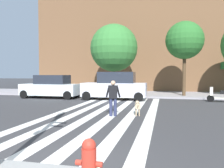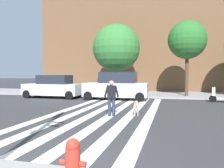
{
  "view_description": "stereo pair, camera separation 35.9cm",
  "coord_description": "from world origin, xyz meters",
  "px_view_note": "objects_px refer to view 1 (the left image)",
  "views": [
    {
      "loc": [
        2.31,
        -4.11,
        1.94
      ],
      "look_at": [
        -0.61,
        8.64,
        1.37
      ],
      "focal_mm": 36.9,
      "sensor_mm": 36.0,
      "label": 1
    },
    {
      "loc": [
        2.65,
        -4.03,
        1.94
      ],
      "look_at": [
        -0.61,
        8.64,
        1.37
      ],
      "focal_mm": 36.9,
      "sensor_mm": 36.0,
      "label": 2
    }
  ],
  "objects_px": {
    "parked_car_behind_first": "(115,86)",
    "pedestrian_dog_walker": "(113,96)",
    "dog_on_leash": "(138,106)",
    "street_tree_nearest": "(114,48)",
    "parked_car_near_curb": "(51,87)",
    "parked_scooter": "(220,95)",
    "fire_hydrant": "(89,163)",
    "street_tree_middle": "(185,41)"
  },
  "relations": [
    {
      "from": "street_tree_middle",
      "to": "pedestrian_dog_walker",
      "type": "bearing_deg",
      "value": -111.95
    },
    {
      "from": "parked_car_near_curb",
      "to": "street_tree_nearest",
      "type": "bearing_deg",
      "value": 38.97
    },
    {
      "from": "parked_scooter",
      "to": "pedestrian_dog_walker",
      "type": "height_order",
      "value": "pedestrian_dog_walker"
    },
    {
      "from": "dog_on_leash",
      "to": "street_tree_nearest",
      "type": "bearing_deg",
      "value": 108.63
    },
    {
      "from": "street_tree_nearest",
      "to": "fire_hydrant",
      "type": "bearing_deg",
      "value": -78.89
    },
    {
      "from": "parked_car_near_curb",
      "to": "dog_on_leash",
      "type": "bearing_deg",
      "value": -38.7
    },
    {
      "from": "parked_car_behind_first",
      "to": "pedestrian_dog_walker",
      "type": "height_order",
      "value": "parked_car_behind_first"
    },
    {
      "from": "parked_car_behind_first",
      "to": "street_tree_middle",
      "type": "xyz_separation_m",
      "value": [
        5.23,
        2.88,
        3.69
      ]
    },
    {
      "from": "parked_scooter",
      "to": "street_tree_nearest",
      "type": "height_order",
      "value": "street_tree_nearest"
    },
    {
      "from": "parked_car_near_curb",
      "to": "parked_car_behind_first",
      "type": "height_order",
      "value": "parked_car_behind_first"
    },
    {
      "from": "parked_car_behind_first",
      "to": "pedestrian_dog_walker",
      "type": "distance_m",
      "value": 6.86
    },
    {
      "from": "pedestrian_dog_walker",
      "to": "street_tree_nearest",
      "type": "bearing_deg",
      "value": 102.19
    },
    {
      "from": "parked_car_near_curb",
      "to": "street_tree_middle",
      "type": "xyz_separation_m",
      "value": [
        10.53,
        2.88,
        3.8
      ]
    },
    {
      "from": "street_tree_middle",
      "to": "pedestrian_dog_walker",
      "type": "xyz_separation_m",
      "value": [
        -3.87,
        -9.61,
        -3.77
      ]
    },
    {
      "from": "fire_hydrant",
      "to": "dog_on_leash",
      "type": "distance_m",
      "value": 7.37
    },
    {
      "from": "parked_scooter",
      "to": "pedestrian_dog_walker",
      "type": "relative_size",
      "value": 0.99
    },
    {
      "from": "parked_car_near_curb",
      "to": "dog_on_leash",
      "type": "distance_m",
      "value": 9.91
    },
    {
      "from": "parked_car_near_curb",
      "to": "parked_car_behind_first",
      "type": "xyz_separation_m",
      "value": [
        5.3,
        0.0,
        0.11
      ]
    },
    {
      "from": "parked_car_behind_first",
      "to": "street_tree_nearest",
      "type": "xyz_separation_m",
      "value": [
        -0.87,
        3.58,
        3.31
      ]
    },
    {
      "from": "parked_scooter",
      "to": "street_tree_nearest",
      "type": "xyz_separation_m",
      "value": [
        -8.23,
        3.55,
        3.83
      ]
    },
    {
      "from": "parked_scooter",
      "to": "dog_on_leash",
      "type": "xyz_separation_m",
      "value": [
        -4.94,
        -6.22,
        -0.04
      ]
    },
    {
      "from": "parked_car_behind_first",
      "to": "dog_on_leash",
      "type": "relative_size",
      "value": 4.72
    },
    {
      "from": "parked_scooter",
      "to": "fire_hydrant",
      "type": "bearing_deg",
      "value": -109.7
    },
    {
      "from": "parked_car_near_curb",
      "to": "parked_car_behind_first",
      "type": "bearing_deg",
      "value": 0.01
    },
    {
      "from": "fire_hydrant",
      "to": "parked_car_behind_first",
      "type": "bearing_deg",
      "value": 100.43
    },
    {
      "from": "fire_hydrant",
      "to": "parked_scooter",
      "type": "bearing_deg",
      "value": 70.3
    },
    {
      "from": "dog_on_leash",
      "to": "street_tree_middle",
      "type": "bearing_deg",
      "value": 72.79
    },
    {
      "from": "parked_car_behind_first",
      "to": "pedestrian_dog_walker",
      "type": "relative_size",
      "value": 2.94
    },
    {
      "from": "street_tree_nearest",
      "to": "pedestrian_dog_walker",
      "type": "distance_m",
      "value": 11.08
    },
    {
      "from": "parked_car_behind_first",
      "to": "pedestrian_dog_walker",
      "type": "bearing_deg",
      "value": -78.59
    },
    {
      "from": "fire_hydrant",
      "to": "parked_car_behind_first",
      "type": "xyz_separation_m",
      "value": [
        -2.49,
        13.56,
        0.48
      ]
    },
    {
      "from": "street_tree_nearest",
      "to": "dog_on_leash",
      "type": "distance_m",
      "value": 11.01
    },
    {
      "from": "parked_car_near_curb",
      "to": "street_tree_nearest",
      "type": "relative_size",
      "value": 0.74
    },
    {
      "from": "parked_scooter",
      "to": "pedestrian_dog_walker",
      "type": "distance_m",
      "value": 9.06
    },
    {
      "from": "fire_hydrant",
      "to": "parked_car_behind_first",
      "type": "height_order",
      "value": "parked_car_behind_first"
    },
    {
      "from": "parked_car_behind_first",
      "to": "street_tree_nearest",
      "type": "relative_size",
      "value": 0.76
    },
    {
      "from": "street_tree_nearest",
      "to": "street_tree_middle",
      "type": "distance_m",
      "value": 6.15
    },
    {
      "from": "fire_hydrant",
      "to": "parked_scooter",
      "type": "height_order",
      "value": "parked_scooter"
    },
    {
      "from": "parked_car_behind_first",
      "to": "dog_on_leash",
      "type": "distance_m",
      "value": 6.67
    },
    {
      "from": "pedestrian_dog_walker",
      "to": "fire_hydrant",
      "type": "bearing_deg",
      "value": -80.55
    },
    {
      "from": "street_tree_nearest",
      "to": "pedestrian_dog_walker",
      "type": "bearing_deg",
      "value": -77.81
    },
    {
      "from": "parked_car_behind_first",
      "to": "street_tree_middle",
      "type": "bearing_deg",
      "value": 28.84
    }
  ]
}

